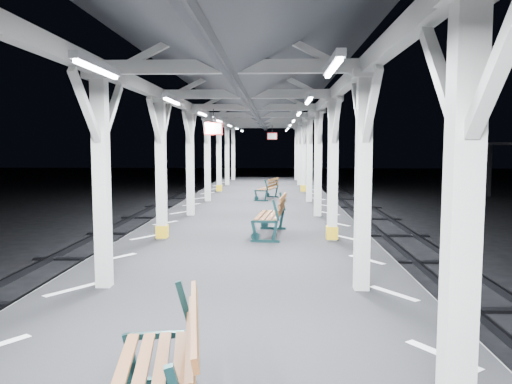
{
  "coord_description": "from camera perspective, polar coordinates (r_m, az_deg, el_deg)",
  "views": [
    {
      "loc": [
        0.68,
        -9.56,
        3.22
      ],
      "look_at": [
        0.26,
        1.21,
        2.2
      ],
      "focal_mm": 35.0,
      "sensor_mm": 36.0,
      "label": 1
    }
  ],
  "objects": [
    {
      "name": "bench_mid",
      "position": [
        12.19,
        2.04,
        -2.54
      ],
      "size": [
        0.87,
        1.91,
        1.0
      ],
      "rotation": [
        0.0,
        0.0,
        -0.1
      ],
      "color": "#102C2D",
      "rests_on": "platform"
    },
    {
      "name": "hazard_stripes_right",
      "position": [
        9.97,
        12.54,
        -7.56
      ],
      "size": [
        1.0,
        48.0,
        0.01
      ],
      "primitive_type": "cube",
      "color": "silver",
      "rests_on": "platform"
    },
    {
      "name": "track_right",
      "position": [
        10.95,
        25.98,
        -11.82
      ],
      "size": [
        2.2,
        60.0,
        0.16
      ],
      "color": "#2D2D33",
      "rests_on": "ground"
    },
    {
      "name": "bench_near",
      "position": [
        4.01,
        -10.37,
        -19.59
      ],
      "size": [
        0.97,
        1.92,
        0.99
      ],
      "rotation": [
        0.0,
        0.0,
        0.16
      ],
      "color": "#102C2D",
      "rests_on": "platform"
    },
    {
      "name": "platform",
      "position": [
        9.96,
        -1.77,
        -10.44
      ],
      "size": [
        6.0,
        50.0,
        1.0
      ],
      "primitive_type": "cube",
      "color": "black",
      "rests_on": "ground"
    },
    {
      "name": "ground",
      "position": [
        10.1,
        -1.76,
        -13.17
      ],
      "size": [
        120.0,
        120.0,
        0.0
      ],
      "primitive_type": "plane",
      "color": "black",
      "rests_on": "ground"
    },
    {
      "name": "canopy",
      "position": [
        9.65,
        -1.85,
        13.42
      ],
      "size": [
        5.4,
        49.0,
        4.65
      ],
      "color": "silver",
      "rests_on": "platform"
    },
    {
      "name": "bench_far",
      "position": [
        20.4,
        1.49,
        0.46
      ],
      "size": [
        0.99,
        1.7,
        0.87
      ],
      "rotation": [
        0.0,
        0.0,
        -0.27
      ],
      "color": "#102C2D",
      "rests_on": "platform"
    },
    {
      "name": "hazard_stripes_left",
      "position": [
        10.29,
        -15.63,
        -7.22
      ],
      "size": [
        1.0,
        48.0,
        0.01
      ],
      "primitive_type": "cube",
      "color": "silver",
      "rests_on": "platform"
    }
  ]
}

